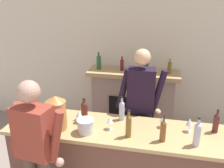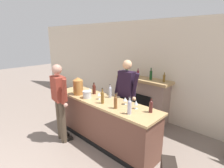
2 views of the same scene
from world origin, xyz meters
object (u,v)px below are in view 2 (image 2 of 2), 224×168
at_px(wine_bottle_rose_blush, 129,106).
at_px(person_bartender, 126,95).
at_px(ice_bucket_steel, 87,94).
at_px(wine_glass_back_row, 125,99).
at_px(copper_dispenser, 78,86).
at_px(person_customer, 60,100).
at_px(wine_glass_by_dispenser, 99,94).
at_px(wine_bottle_port_short, 102,97).
at_px(wine_bottle_riesling_slim, 116,102).
at_px(wine_bottle_chardonnay_pale, 94,89).
at_px(wine_bottle_burgundy_dark, 110,92).
at_px(fireplace_stone, 143,98).
at_px(wine_glass_front_right, 136,103).
at_px(wine_glass_mid_counter, 90,90).
at_px(wine_bottle_merlot_tall, 151,106).

bearing_deg(wine_bottle_rose_blush, person_bartender, 132.14).
xyz_separation_m(ice_bucket_steel, wine_glass_back_row, (0.85, 0.29, 0.03)).
bearing_deg(copper_dispenser, wine_bottle_rose_blush, -0.97).
bearing_deg(person_customer, wine_glass_by_dispenser, 44.67).
xyz_separation_m(person_customer, copper_dispenser, (0.01, 0.49, 0.22)).
distance_m(wine_bottle_port_short, wine_bottle_riesling_slim, 0.37).
bearing_deg(ice_bucket_steel, wine_bottle_chardonnay_pale, 110.25).
bearing_deg(wine_glass_back_row, wine_bottle_rose_blush, -41.12).
bearing_deg(ice_bucket_steel, wine_bottle_burgundy_dark, 47.08).
bearing_deg(copper_dispenser, wine_bottle_chardonnay_pale, 49.33).
bearing_deg(person_bartender, fireplace_stone, 102.16).
bearing_deg(wine_bottle_chardonnay_pale, wine_glass_front_right, -1.80).
height_order(ice_bucket_steel, wine_bottle_port_short, wine_bottle_port_short).
relative_size(wine_bottle_chardonnay_pale, wine_glass_by_dispenser, 1.79).
distance_m(wine_glass_front_right, wine_glass_back_row, 0.29).
xyz_separation_m(copper_dispenser, wine_bottle_burgundy_dark, (0.70, 0.36, -0.07)).
bearing_deg(wine_glass_mid_counter, wine_bottle_burgundy_dark, 20.32).
distance_m(fireplace_stone, wine_bottle_rose_blush, 2.05).
bearing_deg(wine_bottle_port_short, wine_glass_front_right, 20.59).
distance_m(wine_glass_mid_counter, wine_glass_front_right, 1.28).
xyz_separation_m(ice_bucket_steel, wine_bottle_chardonnay_pale, (-0.11, 0.30, 0.05)).
bearing_deg(person_bartender, wine_bottle_merlot_tall, -24.45).
bearing_deg(ice_bucket_steel, person_customer, -126.71).
bearing_deg(wine_bottle_port_short, wine_glass_back_row, 37.20).
bearing_deg(copper_dispenser, wine_glass_by_dispenser, 10.18).
bearing_deg(wine_glass_mid_counter, ice_bucket_steel, -53.14).
bearing_deg(ice_bucket_steel, fireplace_stone, 79.88).
height_order(fireplace_stone, wine_glass_mid_counter, fireplace_stone).
xyz_separation_m(wine_bottle_burgundy_dark, wine_glass_mid_counter, (-0.49, -0.18, -0.02)).
bearing_deg(wine_bottle_burgundy_dark, wine_bottle_riesling_slim, -36.27).
bearing_deg(wine_glass_front_right, fireplace_stone, 118.68).
bearing_deg(wine_bottle_port_short, wine_glass_by_dispenser, 153.85).
xyz_separation_m(wine_bottle_port_short, wine_bottle_chardonnay_pale, (-0.59, 0.29, -0.02)).
bearing_deg(wine_bottle_merlot_tall, wine_glass_mid_counter, -175.84).
bearing_deg(ice_bucket_steel, wine_bottle_rose_blush, -0.48).
bearing_deg(person_bartender, wine_bottle_riesling_slim, -66.38).
bearing_deg(ice_bucket_steel, wine_bottle_port_short, 1.22).
bearing_deg(wine_glass_back_row, fireplace_stone, 109.95).
distance_m(wine_bottle_port_short, wine_bottle_chardonnay_pale, 0.66).
relative_size(wine_bottle_port_short, wine_glass_by_dispenser, 2.11).
distance_m(wine_bottle_riesling_slim, wine_glass_mid_counter, 1.01).
distance_m(person_customer, wine_glass_by_dispenser, 0.86).
distance_m(ice_bucket_steel, wine_glass_back_row, 0.90).
bearing_deg(wine_bottle_riesling_slim, wine_glass_mid_counter, 169.26).
bearing_deg(wine_glass_back_row, ice_bucket_steel, -161.25).
distance_m(wine_bottle_burgundy_dark, wine_glass_back_row, 0.51).
height_order(fireplace_stone, ice_bucket_steel, fireplace_stone).
xyz_separation_m(wine_bottle_rose_blush, wine_glass_by_dispenser, (-0.94, 0.13, -0.03)).
xyz_separation_m(wine_bottle_rose_blush, wine_glass_mid_counter, (-1.34, 0.20, -0.03)).
xyz_separation_m(wine_glass_mid_counter, wine_glass_back_row, (0.99, 0.10, -0.01)).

